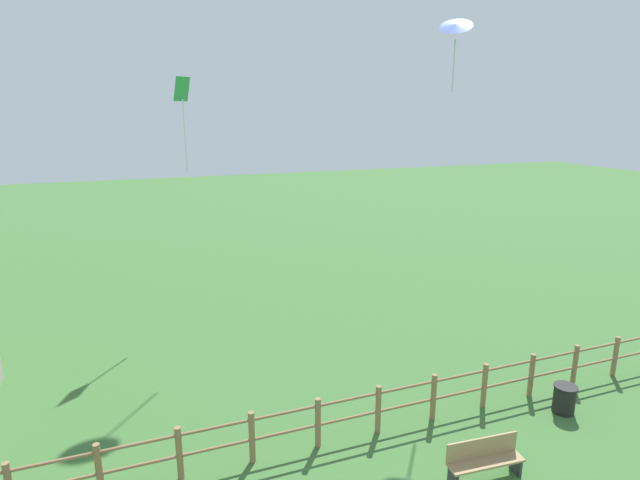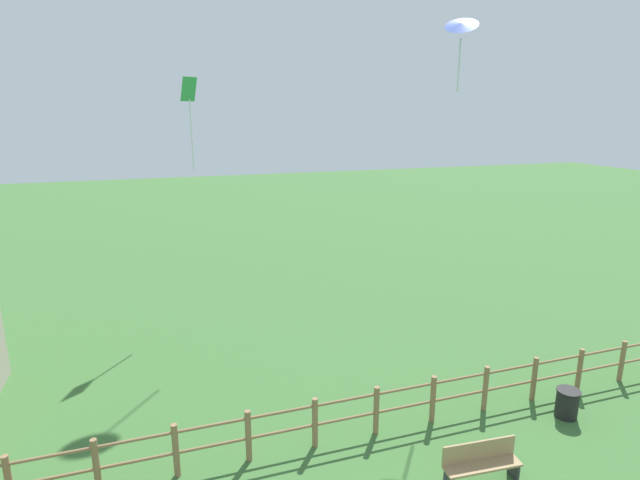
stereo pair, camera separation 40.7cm
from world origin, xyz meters
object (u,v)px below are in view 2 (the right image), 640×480
(trash_bin, at_px, (567,403))
(kite_green_diamond, at_px, (190,106))
(kite_blue_delta, at_px, (462,26))
(park_bench_near_fence, at_px, (481,461))

(trash_bin, bearing_deg, kite_green_diamond, 128.01)
(trash_bin, height_order, kite_blue_delta, kite_blue_delta)
(kite_green_diamond, bearing_deg, park_bench_near_fence, -68.39)
(park_bench_near_fence, xyz_separation_m, kite_green_diamond, (-4.72, 11.91, 7.47))
(trash_bin, distance_m, kite_green_diamond, 15.46)
(kite_green_diamond, bearing_deg, trash_bin, -51.99)
(trash_bin, height_order, kite_green_diamond, kite_green_diamond)
(trash_bin, relative_size, kite_green_diamond, 0.23)
(park_bench_near_fence, relative_size, trash_bin, 2.28)
(park_bench_near_fence, height_order, kite_blue_delta, kite_blue_delta)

